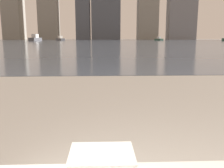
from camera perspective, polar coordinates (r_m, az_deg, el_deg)
name	(u,v)px	position (r m, az deg, el deg)	size (l,w,h in m)	color
towel_stack	(102,167)	(1.03, -2.33, -18.42)	(0.25, 0.20, 0.12)	white
harbor_water	(103,42)	(62.08, -2.15, 9.64)	(180.00, 110.00, 0.01)	slate
harbor_boat_2	(35,38)	(78.69, -17.14, 9.91)	(2.81, 5.59, 2.00)	#4C4C51
harbor_boat_3	(159,39)	(85.72, 10.66, 10.05)	(2.41, 3.60, 1.28)	#335647
harbor_boat_4	(60,39)	(83.97, -11.75, 10.06)	(3.45, 4.21, 1.54)	#4C4C51
skyline_tower_5	(182,7)	(124.57, 15.71, 16.67)	(12.77, 6.66, 29.98)	slate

